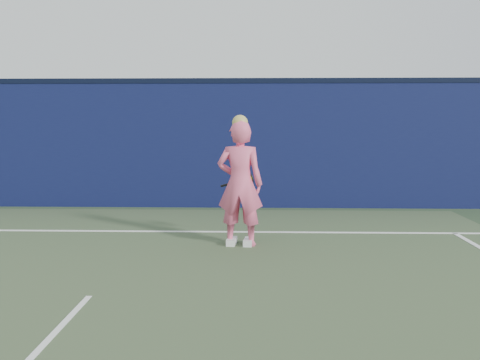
{
  "coord_description": "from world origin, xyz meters",
  "views": [
    {
      "loc": [
        1.66,
        -3.88,
        1.77
      ],
      "look_at": [
        1.46,
        3.18,
        0.94
      ],
      "focal_mm": 38.0,
      "sensor_mm": 36.0,
      "label": 1
    }
  ],
  "objects": [
    {
      "name": "ground",
      "position": [
        0.0,
        0.0,
        0.0
      ],
      "size": [
        80.0,
        80.0,
        0.0
      ],
      "primitive_type": "plane",
      "color": "#32492D",
      "rests_on": "ground"
    },
    {
      "name": "backstop_wall",
      "position": [
        0.0,
        6.5,
        1.25
      ],
      "size": [
        24.0,
        0.4,
        2.5
      ],
      "primitive_type": "cube",
      "color": "#0E133E",
      "rests_on": "ground"
    },
    {
      "name": "wall_cap",
      "position": [
        0.0,
        6.5,
        2.55
      ],
      "size": [
        24.0,
        0.42,
        0.1
      ],
      "primitive_type": "cube",
      "color": "black",
      "rests_on": "backstop_wall"
    },
    {
      "name": "player",
      "position": [
        1.46,
        3.18,
        0.89
      ],
      "size": [
        0.69,
        0.49,
        1.85
      ],
      "rotation": [
        0.0,
        0.0,
        3.03
      ],
      "color": "#F76089",
      "rests_on": "ground"
    },
    {
      "name": "racket",
      "position": [
        1.48,
        3.59,
        0.88
      ],
      "size": [
        0.51,
        0.21,
        0.29
      ],
      "rotation": [
        0.0,
        0.0,
        -0.44
      ],
      "color": "black",
      "rests_on": "ground"
    },
    {
      "name": "court_lines",
      "position": [
        0.0,
        -0.33,
        0.01
      ],
      "size": [
        11.0,
        12.04,
        0.01
      ],
      "color": "white",
      "rests_on": "court_surface"
    }
  ]
}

